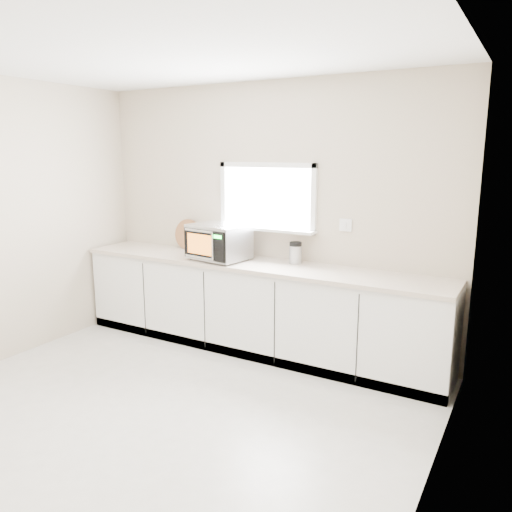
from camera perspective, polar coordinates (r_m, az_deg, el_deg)
The scene contains 8 objects.
ground at distance 4.05m, azimuth -13.04°, elevation -18.21°, with size 4.00×4.00×0.00m, color beige.
back_wall at distance 5.18m, azimuth 1.34°, elevation 4.71°, with size 4.00×0.17×2.70m.
cabinets at distance 5.13m, azimuth -0.30°, elevation -5.95°, with size 3.92×0.60×0.88m, color white.
countertop at distance 5.00m, azimuth -0.36°, elevation -0.95°, with size 3.92×0.64×0.04m, color beige.
microwave at distance 5.09m, azimuth -4.29°, elevation 1.67°, with size 0.62×0.53×0.36m.
knife_block at distance 5.27m, azimuth -3.60°, elevation 1.32°, with size 0.10×0.21×0.30m.
cutting_board at distance 5.71m, azimuth -7.83°, elevation 2.49°, with size 0.34×0.34×0.02m, color #A4613F.
coffee_grinder at distance 4.94m, azimuth 4.54°, elevation 0.38°, with size 0.14×0.14×0.22m.
Camera 1 is at (2.44, -2.53, 2.00)m, focal length 35.00 mm.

